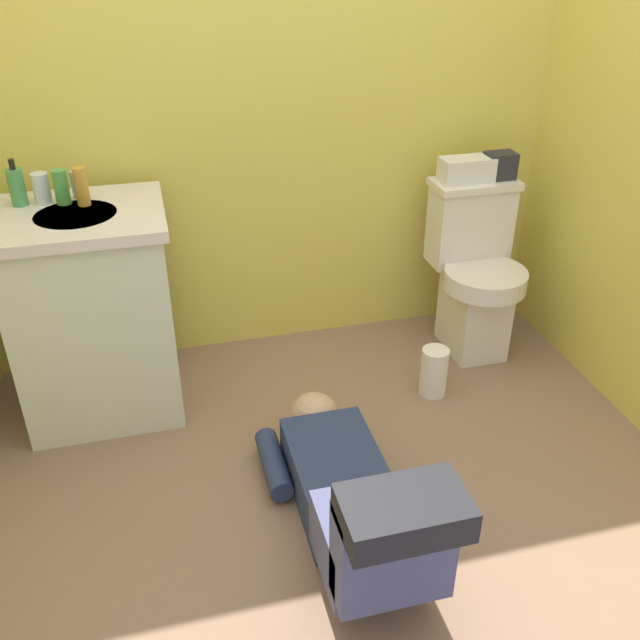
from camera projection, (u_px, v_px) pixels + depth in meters
The scene contains 13 objects.
ground_plane at pixel (334, 483), 2.44m from camera, with size 2.92×2.99×0.04m, color #8B6952.
wall_back at pixel (265, 67), 2.69m from camera, with size 2.58×0.08×2.40m, color #DBCA4F.
toilet at pixel (474, 272), 3.02m from camera, with size 0.36×0.46×0.75m.
vanity_cabinet at pixel (94, 312), 2.60m from camera, with size 0.60×0.52×0.82m.
faucet at pixel (75, 185), 2.49m from camera, with size 0.02×0.02×0.10m, color silver.
person_plumber at pixel (354, 498), 2.11m from camera, with size 0.39×1.06×0.52m.
tissue_box at pixel (467, 170), 2.87m from camera, with size 0.22×0.11×0.10m, color silver.
toiletry_bag at pixel (500, 166), 2.90m from camera, with size 0.12×0.09×0.11m, color #26262D.
soap_dispenser at pixel (17, 187), 2.43m from camera, with size 0.06×0.06×0.17m.
bottle_clear at pixel (41, 188), 2.45m from camera, with size 0.06×0.06×0.11m, color silver.
bottle_green at pixel (61, 187), 2.44m from camera, with size 0.05×0.05×0.12m, color #4DA147.
bottle_amber at pixel (82, 187), 2.43m from camera, with size 0.05×0.05×0.14m, color gold.
paper_towel_roll at pixel (434, 372), 2.82m from camera, with size 0.11×0.11×0.21m, color white.
Camera 1 is at (-0.51, -1.75, 1.71)m, focal length 38.94 mm.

